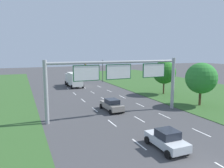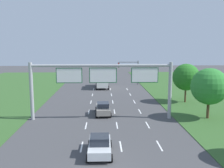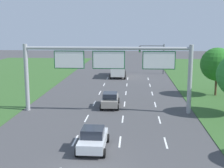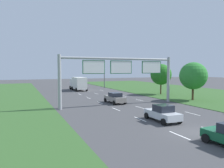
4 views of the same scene
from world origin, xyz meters
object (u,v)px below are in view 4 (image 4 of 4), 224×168
(car_mid_lane, at_px, (163,113))
(traffic_light_mast, at_px, (98,74))
(sign_gantry, at_px, (121,70))
(roadside_tree_mid, at_px, (193,76))
(box_truck, at_px, (78,83))
(car_near_red, at_px, (115,98))
(roadside_tree_far, at_px, (161,74))

(car_mid_lane, bearing_deg, traffic_light_mast, 80.46)
(sign_gantry, xyz_separation_m, traffic_light_mast, (6.20, 27.45, -1.08))
(roadside_tree_mid, bearing_deg, traffic_light_mast, 103.59)
(car_mid_lane, distance_m, traffic_light_mast, 38.32)
(box_truck, distance_m, sign_gantry, 23.60)
(traffic_light_mast, distance_m, roadside_tree_mid, 28.58)
(car_mid_lane, distance_m, roadside_tree_mid, 16.82)
(car_near_red, height_order, roadside_tree_far, roadside_tree_far)
(car_near_red, xyz_separation_m, roadside_tree_mid, (12.94, -2.44, 3.24))
(sign_gantry, bearing_deg, car_near_red, 90.60)
(car_mid_lane, height_order, box_truck, box_truck)
(car_mid_lane, bearing_deg, sign_gantry, 88.48)
(car_near_red, bearing_deg, car_mid_lane, -93.00)
(car_mid_lane, relative_size, box_truck, 0.55)
(box_truck, relative_size, traffic_light_mast, 1.29)
(car_mid_lane, height_order, sign_gantry, sign_gantry)
(car_near_red, relative_size, roadside_tree_mid, 0.69)
(car_mid_lane, distance_m, roadside_tree_far, 23.35)
(traffic_light_mast, xyz_separation_m, roadside_tree_mid, (6.72, -27.78, 0.17))
(car_mid_lane, bearing_deg, roadside_tree_mid, 36.95)
(sign_gantry, xyz_separation_m, roadside_tree_mid, (12.92, -0.33, -0.91))
(sign_gantry, bearing_deg, roadside_tree_mid, -1.45)
(car_mid_lane, xyz_separation_m, traffic_light_mast, (6.52, 37.63, 3.07))
(car_near_red, distance_m, sign_gantry, 4.66)
(car_near_red, distance_m, car_mid_lane, 12.30)
(car_near_red, xyz_separation_m, box_truck, (-0.17, 21.26, 0.91))
(car_mid_lane, xyz_separation_m, roadside_tree_far, (13.40, 18.84, 3.27))
(traffic_light_mast, relative_size, roadside_tree_far, 0.91)
(box_truck, height_order, traffic_light_mast, traffic_light_mast)
(car_mid_lane, relative_size, roadside_tree_far, 0.65)
(sign_gantry, bearing_deg, roadside_tree_far, 33.51)
(traffic_light_mast, bearing_deg, car_mid_lane, -99.83)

